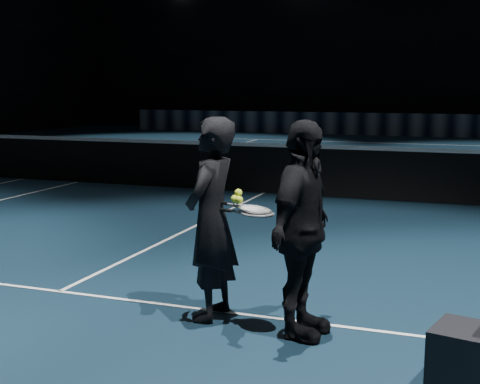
% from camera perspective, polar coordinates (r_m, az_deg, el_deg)
% --- Properties ---
extents(floor, '(36.00, 36.00, 0.00)m').
position_cam_1_polar(floor, '(12.49, 1.97, -0.14)').
color(floor, black).
rests_on(floor, ground).
extents(wall_back, '(30.00, 0.00, 30.00)m').
position_cam_1_polar(wall_back, '(30.12, 13.15, 14.58)').
color(wall_back, black).
rests_on(wall_back, ground).
extents(court_lines, '(10.98, 23.78, 0.01)m').
position_cam_1_polar(court_lines, '(12.49, 1.97, -0.12)').
color(court_lines, white).
rests_on(court_lines, floor).
extents(net_mesh, '(12.80, 0.02, 0.86)m').
position_cam_1_polar(net_mesh, '(12.43, 1.98, 1.91)').
color(net_mesh, black).
rests_on(net_mesh, floor).
extents(net_tape, '(12.80, 0.03, 0.07)m').
position_cam_1_polar(net_tape, '(12.38, 1.99, 4.05)').
color(net_tape, white).
rests_on(net_tape, net_mesh).
extents(sponsor_backdrop, '(22.00, 0.15, 0.90)m').
position_cam_1_polar(sponsor_backdrop, '(27.53, 12.15, 5.67)').
color(sponsor_backdrop, black).
rests_on(sponsor_backdrop, floor).
extents(player_a, '(0.43, 0.65, 1.75)m').
position_cam_1_polar(player_a, '(5.71, -2.46, -2.34)').
color(player_a, black).
rests_on(player_a, floor).
extents(player_b, '(0.53, 1.06, 1.75)m').
position_cam_1_polar(player_b, '(5.31, 5.30, -3.25)').
color(player_b, black).
rests_on(player_b, floor).
extents(racket_lower, '(0.71, 0.34, 0.03)m').
position_cam_1_polar(racket_lower, '(5.47, 1.51, -1.87)').
color(racket_lower, black).
rests_on(racket_lower, player_a).
extents(racket_upper, '(0.70, 0.29, 0.10)m').
position_cam_1_polar(racket_upper, '(5.52, 1.26, -1.49)').
color(racket_upper, black).
rests_on(racket_upper, player_b).
extents(tennis_balls, '(0.12, 0.10, 0.12)m').
position_cam_1_polar(tennis_balls, '(5.55, -0.22, -0.46)').
color(tennis_balls, '#A9D02C').
rests_on(tennis_balls, racket_upper).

